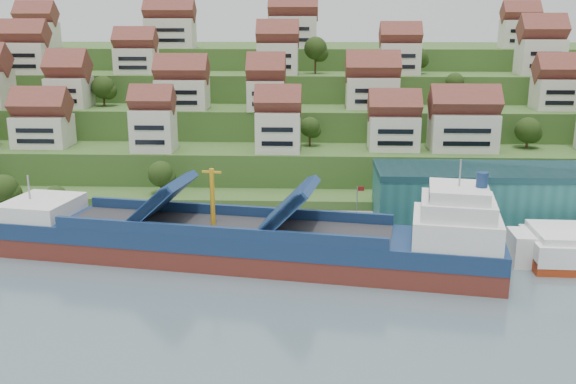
{
  "coord_description": "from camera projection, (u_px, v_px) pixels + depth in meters",
  "views": [
    {
      "loc": [
        10.39,
        -99.75,
        38.16
      ],
      "look_at": [
        5.58,
        14.0,
        8.0
      ],
      "focal_mm": 40.0,
      "sensor_mm": 36.0,
      "label": 1
    }
  ],
  "objects": [
    {
      "name": "ground",
      "position": [
        251.0,
        260.0,
        106.53
      ],
      "size": [
        300.0,
        300.0,
        0.0
      ],
      "primitive_type": "plane",
      "color": "slate",
      "rests_on": "ground"
    },
    {
      "name": "quay",
      "position": [
        365.0,
        227.0,
        119.92
      ],
      "size": [
        180.0,
        14.0,
        2.2
      ],
      "primitive_type": "cube",
      "color": "gray",
      "rests_on": "ground"
    },
    {
      "name": "hillside",
      "position": [
        282.0,
        112.0,
        203.82
      ],
      "size": [
        260.0,
        128.0,
        31.0
      ],
      "color": "#2D4C1E",
      "rests_on": "ground"
    },
    {
      "name": "hillside_village",
      "position": [
        262.0,
        83.0,
        158.0
      ],
      "size": [
        157.41,
        61.72,
        28.84
      ],
      "color": "beige",
      "rests_on": "ground"
    },
    {
      "name": "hillside_trees",
      "position": [
        202.0,
        116.0,
        146.74
      ],
      "size": [
        133.58,
        62.59,
        31.63
      ],
      "color": "#263F15",
      "rests_on": "ground"
    },
    {
      "name": "warehouse",
      "position": [
        538.0,
        195.0,
        118.98
      ],
      "size": [
        60.0,
        15.0,
        10.0
      ],
      "primitive_type": "cube",
      "color": "#256565",
      "rests_on": "quay"
    },
    {
      "name": "flagpole",
      "position": [
        358.0,
        205.0,
        113.69
      ],
      "size": [
        1.28,
        0.16,
        8.0
      ],
      "color": "gray",
      "rests_on": "quay"
    },
    {
      "name": "cargo_ship",
      "position": [
        253.0,
        243.0,
        104.3
      ],
      "size": [
        84.42,
        26.43,
        18.57
      ],
      "rotation": [
        0.0,
        0.0,
        -0.16
      ],
      "color": "maroon",
      "rests_on": "ground"
    }
  ]
}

